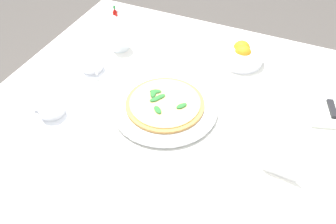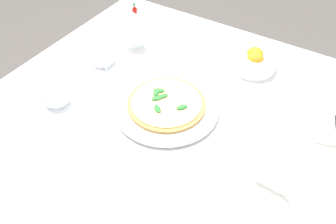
{
  "view_description": "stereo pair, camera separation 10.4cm",
  "coord_description": "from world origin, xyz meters",
  "px_view_note": "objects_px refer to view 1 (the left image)",
  "views": [
    {
      "loc": [
        -0.65,
        -0.28,
        1.48
      ],
      "look_at": [
        0.03,
        0.02,
        0.74
      ],
      "focal_mm": 37.43,
      "sensor_mm": 36.0,
      "label": 1
    },
    {
      "loc": [
        -0.6,
        -0.37,
        1.48
      ],
      "look_at": [
        0.03,
        0.02,
        0.74
      ],
      "focal_mm": 37.43,
      "sensor_mm": 36.0,
      "label": 2
    }
  ],
  "objects_px": {
    "dinner_knife": "(329,98)",
    "citrus_bowl": "(242,55)",
    "salt_shaker": "(117,15)",
    "water_glass_far_right": "(119,37)",
    "menu_card": "(281,169)",
    "coffee_cup_near_left": "(51,107)",
    "hot_sauce_bottle": "(115,17)",
    "pizza_plate": "(165,107)",
    "pepper_shaker": "(114,23)",
    "coffee_cup_far_left": "(92,64)",
    "napkin_folded": "(328,102)",
    "pizza": "(165,103)"
  },
  "relations": [
    {
      "from": "coffee_cup_far_left",
      "to": "citrus_bowl",
      "type": "distance_m",
      "value": 0.53
    },
    {
      "from": "pizza_plate",
      "to": "salt_shaker",
      "type": "relative_size",
      "value": 5.76
    },
    {
      "from": "citrus_bowl",
      "to": "salt_shaker",
      "type": "xyz_separation_m",
      "value": [
        0.07,
        0.55,
        -0.0
      ]
    },
    {
      "from": "dinner_knife",
      "to": "citrus_bowl",
      "type": "distance_m",
      "value": 0.33
    },
    {
      "from": "coffee_cup_far_left",
      "to": "menu_card",
      "type": "relative_size",
      "value": 1.44
    },
    {
      "from": "hot_sauce_bottle",
      "to": "pepper_shaker",
      "type": "bearing_deg",
      "value": -160.35
    },
    {
      "from": "pizza_plate",
      "to": "coffee_cup_near_left",
      "type": "relative_size",
      "value": 2.46
    },
    {
      "from": "coffee_cup_near_left",
      "to": "napkin_folded",
      "type": "bearing_deg",
      "value": -63.13
    },
    {
      "from": "menu_card",
      "to": "napkin_folded",
      "type": "bearing_deg",
      "value": -100.56
    },
    {
      "from": "citrus_bowl",
      "to": "hot_sauce_bottle",
      "type": "relative_size",
      "value": 1.81
    },
    {
      "from": "water_glass_far_right",
      "to": "menu_card",
      "type": "height_order",
      "value": "water_glass_far_right"
    },
    {
      "from": "water_glass_far_right",
      "to": "pepper_shaker",
      "type": "relative_size",
      "value": 1.91
    },
    {
      "from": "pizza",
      "to": "citrus_bowl",
      "type": "bearing_deg",
      "value": -23.63
    },
    {
      "from": "hot_sauce_bottle",
      "to": "salt_shaker",
      "type": "height_order",
      "value": "hot_sauce_bottle"
    },
    {
      "from": "citrus_bowl",
      "to": "pizza_plate",
      "type": "bearing_deg",
      "value": 156.44
    },
    {
      "from": "citrus_bowl",
      "to": "pepper_shaker",
      "type": "relative_size",
      "value": 2.67
    },
    {
      "from": "napkin_folded",
      "to": "dinner_knife",
      "type": "bearing_deg",
      "value": 0.7
    },
    {
      "from": "coffee_cup_near_left",
      "to": "water_glass_far_right",
      "type": "relative_size",
      "value": 1.23
    },
    {
      "from": "water_glass_far_right",
      "to": "salt_shaker",
      "type": "height_order",
      "value": "water_glass_far_right"
    },
    {
      "from": "coffee_cup_far_left",
      "to": "coffee_cup_near_left",
      "type": "relative_size",
      "value": 0.99
    },
    {
      "from": "coffee_cup_far_left",
      "to": "menu_card",
      "type": "xyz_separation_m",
      "value": [
        -0.18,
        -0.68,
        0.0
      ]
    },
    {
      "from": "dinner_knife",
      "to": "hot_sauce_bottle",
      "type": "xyz_separation_m",
      "value": [
        0.15,
        0.84,
        0.01
      ]
    },
    {
      "from": "coffee_cup_near_left",
      "to": "citrus_bowl",
      "type": "relative_size",
      "value": 0.88
    },
    {
      "from": "pizza_plate",
      "to": "water_glass_far_right",
      "type": "height_order",
      "value": "water_glass_far_right"
    },
    {
      "from": "coffee_cup_near_left",
      "to": "pizza",
      "type": "bearing_deg",
      "value": -62.58
    },
    {
      "from": "water_glass_far_right",
      "to": "salt_shaker",
      "type": "distance_m",
      "value": 0.2
    },
    {
      "from": "water_glass_far_right",
      "to": "citrus_bowl",
      "type": "height_order",
      "value": "water_glass_far_right"
    },
    {
      "from": "coffee_cup_far_left",
      "to": "water_glass_far_right",
      "type": "height_order",
      "value": "water_glass_far_right"
    },
    {
      "from": "coffee_cup_far_left",
      "to": "water_glass_far_right",
      "type": "bearing_deg",
      "value": -7.45
    },
    {
      "from": "coffee_cup_far_left",
      "to": "citrus_bowl",
      "type": "xyz_separation_m",
      "value": [
        0.26,
        -0.46,
        0.0
      ]
    },
    {
      "from": "citrus_bowl",
      "to": "salt_shaker",
      "type": "bearing_deg",
      "value": 83.19
    },
    {
      "from": "salt_shaker",
      "to": "menu_card",
      "type": "distance_m",
      "value": 0.92
    },
    {
      "from": "water_glass_far_right",
      "to": "dinner_knife",
      "type": "height_order",
      "value": "water_glass_far_right"
    },
    {
      "from": "salt_shaker",
      "to": "menu_card",
      "type": "xyz_separation_m",
      "value": [
        -0.51,
        -0.77,
        0.0
      ]
    },
    {
      "from": "hot_sauce_bottle",
      "to": "pizza_plate",
      "type": "bearing_deg",
      "value": -134.02
    },
    {
      "from": "pizza_plate",
      "to": "menu_card",
      "type": "height_order",
      "value": "menu_card"
    },
    {
      "from": "napkin_folded",
      "to": "pizza",
      "type": "bearing_deg",
      "value": 100.54
    },
    {
      "from": "water_glass_far_right",
      "to": "menu_card",
      "type": "relative_size",
      "value": 1.19
    },
    {
      "from": "salt_shaker",
      "to": "coffee_cup_near_left",
      "type": "bearing_deg",
      "value": -170.51
    },
    {
      "from": "menu_card",
      "to": "dinner_knife",
      "type": "bearing_deg",
      "value": -100.32
    },
    {
      "from": "coffee_cup_far_left",
      "to": "pepper_shaker",
      "type": "distance_m",
      "value": 0.28
    },
    {
      "from": "pizza_plate",
      "to": "menu_card",
      "type": "distance_m",
      "value": 0.38
    },
    {
      "from": "pizza",
      "to": "coffee_cup_near_left",
      "type": "distance_m",
      "value": 0.34
    },
    {
      "from": "water_glass_far_right",
      "to": "pepper_shaker",
      "type": "distance_m",
      "value": 0.14
    },
    {
      "from": "coffee_cup_near_left",
      "to": "hot_sauce_bottle",
      "type": "bearing_deg",
      "value": 8.94
    },
    {
      "from": "menu_card",
      "to": "hot_sauce_bottle",
      "type": "bearing_deg",
      "value": -28.59
    },
    {
      "from": "pizza",
      "to": "napkin_folded",
      "type": "relative_size",
      "value": 0.97
    },
    {
      "from": "coffee_cup_far_left",
      "to": "salt_shaker",
      "type": "distance_m",
      "value": 0.34
    },
    {
      "from": "dinner_knife",
      "to": "menu_card",
      "type": "distance_m",
      "value": 0.35
    },
    {
      "from": "coffee_cup_far_left",
      "to": "coffee_cup_near_left",
      "type": "height_order",
      "value": "coffee_cup_near_left"
    }
  ]
}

